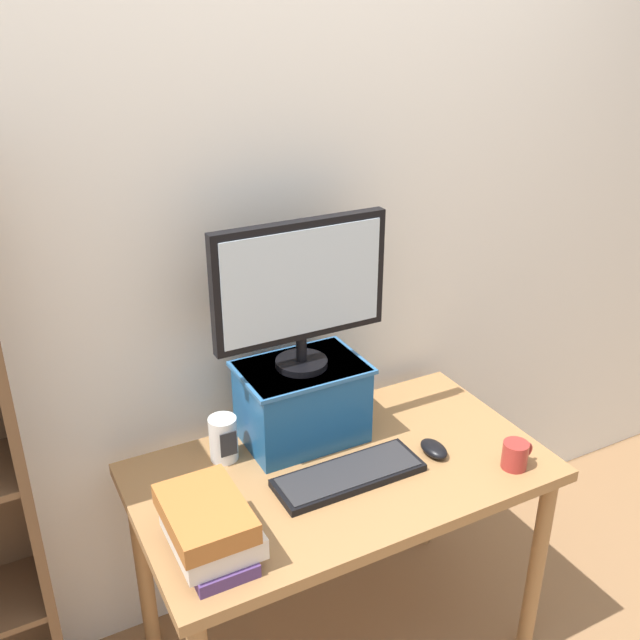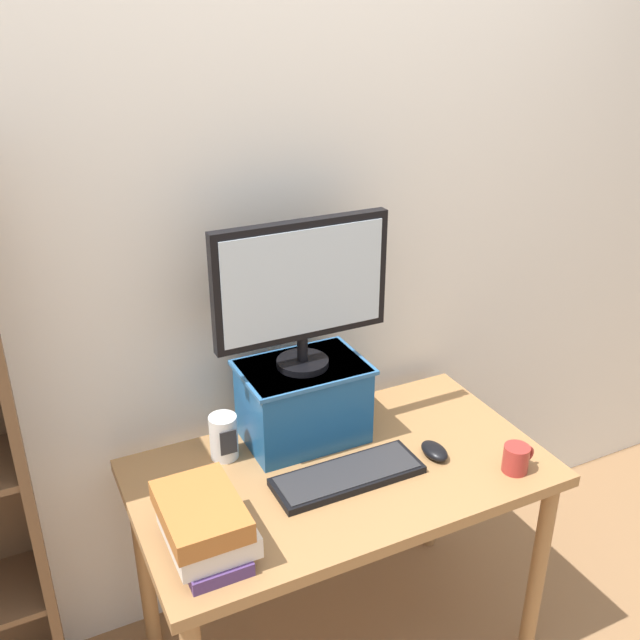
{
  "view_description": "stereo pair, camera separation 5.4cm",
  "coord_description": "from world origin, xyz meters",
  "px_view_note": "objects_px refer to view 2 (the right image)",
  "views": [
    {
      "loc": [
        -0.85,
        -1.47,
        1.99
      ],
      "look_at": [
        -0.03,
        0.08,
        1.18
      ],
      "focal_mm": 40.0,
      "sensor_mm": 36.0,
      "label": 1
    },
    {
      "loc": [
        -0.8,
        -1.5,
        1.99
      ],
      "look_at": [
        -0.03,
        0.08,
        1.18
      ],
      "focal_mm": 40.0,
      "sensor_mm": 36.0,
      "label": 2
    }
  ],
  "objects_px": {
    "desk": "(341,492)",
    "desk_speaker": "(224,437)",
    "computer_monitor": "(302,287)",
    "computer_mouse": "(434,451)",
    "book_stack": "(205,525)",
    "coffee_mug": "(516,458)",
    "riser_box": "(303,400)",
    "keyboard": "(348,475)"
  },
  "relations": [
    {
      "from": "computer_mouse",
      "to": "book_stack",
      "type": "distance_m",
      "value": 0.74
    },
    {
      "from": "desk",
      "to": "coffee_mug",
      "type": "height_order",
      "value": "coffee_mug"
    },
    {
      "from": "desk",
      "to": "computer_mouse",
      "type": "height_order",
      "value": "computer_mouse"
    },
    {
      "from": "computer_monitor",
      "to": "desk_speaker",
      "type": "distance_m",
      "value": 0.5
    },
    {
      "from": "keyboard",
      "to": "computer_mouse",
      "type": "relative_size",
      "value": 4.16
    },
    {
      "from": "keyboard",
      "to": "coffee_mug",
      "type": "distance_m",
      "value": 0.49
    },
    {
      "from": "book_stack",
      "to": "coffee_mug",
      "type": "height_order",
      "value": "book_stack"
    },
    {
      "from": "computer_monitor",
      "to": "desk_speaker",
      "type": "height_order",
      "value": "computer_monitor"
    },
    {
      "from": "riser_box",
      "to": "keyboard",
      "type": "height_order",
      "value": "riser_box"
    },
    {
      "from": "computer_monitor",
      "to": "keyboard",
      "type": "bearing_deg",
      "value": -84.63
    },
    {
      "from": "desk",
      "to": "riser_box",
      "type": "height_order",
      "value": "riser_box"
    },
    {
      "from": "computer_mouse",
      "to": "desk_speaker",
      "type": "distance_m",
      "value": 0.63
    },
    {
      "from": "computer_mouse",
      "to": "desk",
      "type": "bearing_deg",
      "value": 165.98
    },
    {
      "from": "desk",
      "to": "riser_box",
      "type": "relative_size",
      "value": 3.17
    },
    {
      "from": "coffee_mug",
      "to": "riser_box",
      "type": "bearing_deg",
      "value": 138.29
    },
    {
      "from": "book_stack",
      "to": "coffee_mug",
      "type": "bearing_deg",
      "value": -5.15
    },
    {
      "from": "computer_mouse",
      "to": "book_stack",
      "type": "xyz_separation_m",
      "value": [
        -0.73,
        -0.08,
        0.06
      ]
    },
    {
      "from": "desk",
      "to": "keyboard",
      "type": "relative_size",
      "value": 2.76
    },
    {
      "from": "computer_monitor",
      "to": "computer_mouse",
      "type": "bearing_deg",
      "value": -40.58
    },
    {
      "from": "desk",
      "to": "desk_speaker",
      "type": "distance_m",
      "value": 0.38
    },
    {
      "from": "desk",
      "to": "desk_speaker",
      "type": "relative_size",
      "value": 8.67
    },
    {
      "from": "keyboard",
      "to": "book_stack",
      "type": "height_order",
      "value": "book_stack"
    },
    {
      "from": "book_stack",
      "to": "desk_speaker",
      "type": "distance_m",
      "value": 0.39
    },
    {
      "from": "computer_mouse",
      "to": "book_stack",
      "type": "relative_size",
      "value": 0.39
    },
    {
      "from": "book_stack",
      "to": "keyboard",
      "type": "bearing_deg",
      "value": 12.09
    },
    {
      "from": "keyboard",
      "to": "computer_mouse",
      "type": "bearing_deg",
      "value": -3.16
    },
    {
      "from": "computer_mouse",
      "to": "coffee_mug",
      "type": "xyz_separation_m",
      "value": [
        0.17,
        -0.16,
        0.02
      ]
    },
    {
      "from": "computer_monitor",
      "to": "coffee_mug",
      "type": "bearing_deg",
      "value": -41.61
    },
    {
      "from": "computer_monitor",
      "to": "desk_speaker",
      "type": "xyz_separation_m",
      "value": [
        -0.25,
        0.01,
        -0.43
      ]
    },
    {
      "from": "computer_monitor",
      "to": "book_stack",
      "type": "relative_size",
      "value": 1.95
    },
    {
      "from": "computer_mouse",
      "to": "desk_speaker",
      "type": "xyz_separation_m",
      "value": [
        -0.56,
        0.27,
        0.05
      ]
    },
    {
      "from": "desk",
      "to": "coffee_mug",
      "type": "bearing_deg",
      "value": -27.28
    },
    {
      "from": "desk_speaker",
      "to": "computer_monitor",
      "type": "bearing_deg",
      "value": -2.06
    },
    {
      "from": "riser_box",
      "to": "keyboard",
      "type": "bearing_deg",
      "value": -84.66
    },
    {
      "from": "riser_box",
      "to": "keyboard",
      "type": "distance_m",
      "value": 0.28
    },
    {
      "from": "computer_monitor",
      "to": "coffee_mug",
      "type": "distance_m",
      "value": 0.79
    },
    {
      "from": "computer_monitor",
      "to": "coffee_mug",
      "type": "xyz_separation_m",
      "value": [
        0.48,
        -0.42,
        -0.46
      ]
    },
    {
      "from": "riser_box",
      "to": "keyboard",
      "type": "relative_size",
      "value": 0.87
    },
    {
      "from": "book_stack",
      "to": "desk",
      "type": "bearing_deg",
      "value": 18.12
    },
    {
      "from": "keyboard",
      "to": "desk_speaker",
      "type": "xyz_separation_m",
      "value": [
        -0.28,
        0.26,
        0.06
      ]
    },
    {
      "from": "computer_mouse",
      "to": "desk_speaker",
      "type": "height_order",
      "value": "desk_speaker"
    },
    {
      "from": "keyboard",
      "to": "riser_box",
      "type": "bearing_deg",
      "value": 95.34
    }
  ]
}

